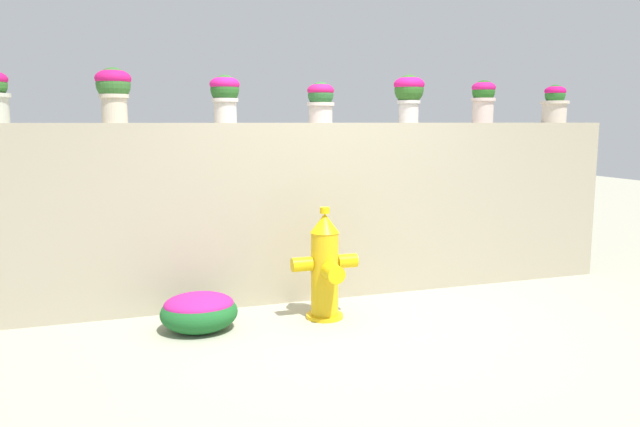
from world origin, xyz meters
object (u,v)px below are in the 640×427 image
(potted_plant_6, at_px, (555,102))
(flower_bush_left, at_px, (199,310))
(fire_hydrant, at_px, (325,268))
(potted_plant_4, at_px, (409,92))
(potted_plant_5, at_px, (483,98))
(potted_plant_1, at_px, (113,88))
(potted_plant_2, at_px, (225,94))
(potted_plant_3, at_px, (321,99))

(potted_plant_6, bearing_deg, flower_bush_left, -169.88)
(fire_hydrant, bearing_deg, potted_plant_4, 33.68)
(potted_plant_4, xyz_separation_m, potted_plant_5, (0.78, -0.06, -0.04))
(potted_plant_1, bearing_deg, fire_hydrant, -23.21)
(potted_plant_5, relative_size, flower_bush_left, 0.69)
(potted_plant_6, xyz_separation_m, flower_bush_left, (-3.77, -0.67, -1.64))
(fire_hydrant, relative_size, flower_bush_left, 1.54)
(potted_plant_2, distance_m, potted_plant_4, 1.76)
(flower_bush_left, bearing_deg, potted_plant_5, 12.38)
(potted_plant_4, height_order, fire_hydrant, potted_plant_4)
(potted_plant_3, relative_size, potted_plant_4, 0.81)
(potted_plant_1, xyz_separation_m, potted_plant_3, (1.76, 0.01, -0.07))
(potted_plant_1, distance_m, potted_plant_4, 2.66)
(potted_plant_5, height_order, flower_bush_left, potted_plant_5)
(potted_plant_2, relative_size, potted_plant_4, 0.90)
(potted_plant_4, xyz_separation_m, fire_hydrant, (-1.09, -0.72, -1.46))
(potted_plant_2, bearing_deg, potted_plant_5, -0.39)
(potted_plant_6, relative_size, fire_hydrant, 0.42)
(potted_plant_3, relative_size, potted_plant_5, 0.88)
(potted_plant_3, distance_m, potted_plant_5, 1.68)
(potted_plant_4, bearing_deg, fire_hydrant, -146.32)
(potted_plant_2, xyz_separation_m, potted_plant_5, (2.54, -0.02, -0.00))
(flower_bush_left, bearing_deg, potted_plant_2, 61.57)
(potted_plant_4, bearing_deg, potted_plant_2, -178.70)
(potted_plant_4, height_order, potted_plant_5, potted_plant_4)
(potted_plant_2, bearing_deg, fire_hydrant, -45.56)
(potted_plant_2, height_order, potted_plant_3, potted_plant_2)
(potted_plant_4, bearing_deg, potted_plant_6, -0.66)
(potted_plant_1, height_order, fire_hydrant, potted_plant_1)
(potted_plant_4, distance_m, potted_plant_5, 0.78)
(potted_plant_3, bearing_deg, potted_plant_6, 0.54)
(flower_bush_left, bearing_deg, potted_plant_1, 130.52)
(potted_plant_3, bearing_deg, potted_plant_5, -0.47)
(potted_plant_1, relative_size, potted_plant_6, 1.14)
(potted_plant_3, distance_m, potted_plant_4, 0.90)
(potted_plant_4, bearing_deg, potted_plant_1, -178.91)
(potted_plant_3, height_order, potted_plant_6, potted_plant_6)
(potted_plant_2, xyz_separation_m, fire_hydrant, (0.67, -0.68, -1.42))
(potted_plant_2, bearing_deg, potted_plant_1, -179.32)
(potted_plant_1, xyz_separation_m, potted_plant_2, (0.90, 0.01, -0.03))
(potted_plant_2, relative_size, potted_plant_3, 1.12)
(potted_plant_1, height_order, potted_plant_2, potted_plant_1)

